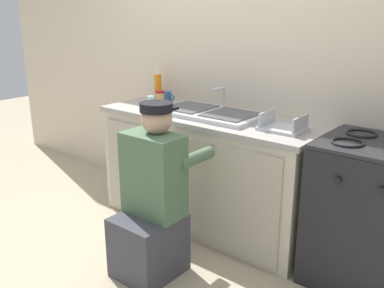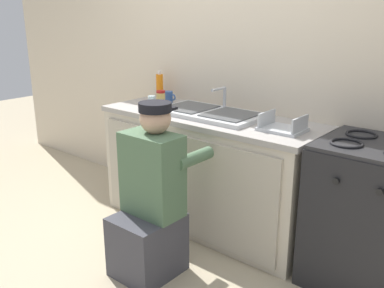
{
  "view_description": "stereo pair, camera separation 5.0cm",
  "coord_description": "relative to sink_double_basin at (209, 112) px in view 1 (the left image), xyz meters",
  "views": [
    {
      "loc": [
        1.84,
        -2.18,
        1.62
      ],
      "look_at": [
        0.0,
        0.1,
        0.71
      ],
      "focal_mm": 40.0,
      "sensor_mm": 36.0,
      "label": 1
    },
    {
      "loc": [
        1.88,
        -2.15,
        1.62
      ],
      "look_at": [
        0.0,
        0.1,
        0.71
      ],
      "focal_mm": 40.0,
      "sensor_mm": 36.0,
      "label": 2
    }
  ],
  "objects": [
    {
      "name": "dish_rack_tray",
      "position": [
        0.63,
        -0.04,
        0.01
      ],
      "size": [
        0.28,
        0.22,
        0.11
      ],
      "color": "#B2B7BC",
      "rests_on": "countertop"
    },
    {
      "name": "countertop",
      "position": [
        0.0,
        -0.0,
        -0.04
      ],
      "size": [
        1.74,
        0.62,
        0.04
      ],
      "primitive_type": "cube",
      "color": "#9E9993",
      "rests_on": "counter_cabinet"
    },
    {
      "name": "stove_range",
      "position": [
        1.22,
        -0.0,
        -0.45
      ],
      "size": [
        0.65,
        0.62,
        0.92
      ],
      "color": "black",
      "rests_on": "ground_plane"
    },
    {
      "name": "coffee_mug",
      "position": [
        -0.54,
        0.13,
        0.03
      ],
      "size": [
        0.13,
        0.08,
        0.09
      ],
      "color": "#335699",
      "rests_on": "countertop"
    },
    {
      "name": "water_glass",
      "position": [
        -0.49,
        -0.11,
        0.03
      ],
      "size": [
        0.06,
        0.06,
        0.1
      ],
      "color": "#ADC6CC",
      "rests_on": "countertop"
    },
    {
      "name": "sink_double_basin",
      "position": [
        0.0,
        0.0,
        0.0
      ],
      "size": [
        0.8,
        0.44,
        0.19
      ],
      "color": "silver",
      "rests_on": "countertop"
    },
    {
      "name": "back_wall",
      "position": [
        0.0,
        0.35,
        0.35
      ],
      "size": [
        6.0,
        0.1,
        2.5
      ],
      "primitive_type": "cube",
      "color": "beige",
      "rests_on": "ground_plane"
    },
    {
      "name": "soap_bottle_orange",
      "position": [
        -0.69,
        0.18,
        0.09
      ],
      "size": [
        0.06,
        0.06,
        0.25
      ],
      "color": "orange",
      "rests_on": "countertop"
    },
    {
      "name": "counter_cabinet",
      "position": [
        0.0,
        -0.01,
        -0.48
      ],
      "size": [
        1.7,
        0.62,
        0.84
      ],
      "color": "beige",
      "rests_on": "ground_plane"
    },
    {
      "name": "ground_plane",
      "position": [
        0.0,
        -0.3,
        -0.9
      ],
      "size": [
        12.0,
        12.0,
        0.0
      ],
      "primitive_type": "plane",
      "color": "tan"
    },
    {
      "name": "condiment_jar",
      "position": [
        -0.49,
        -0.01,
        0.05
      ],
      "size": [
        0.07,
        0.07,
        0.13
      ],
      "color": "#DBB760",
      "rests_on": "countertop"
    },
    {
      "name": "plumber_person",
      "position": [
        0.12,
        -0.75,
        -0.44
      ],
      "size": [
        0.42,
        0.61,
        1.1
      ],
      "color": "#3F3F47",
      "rests_on": "ground_plane"
    }
  ]
}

